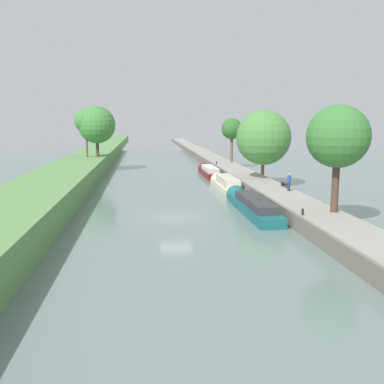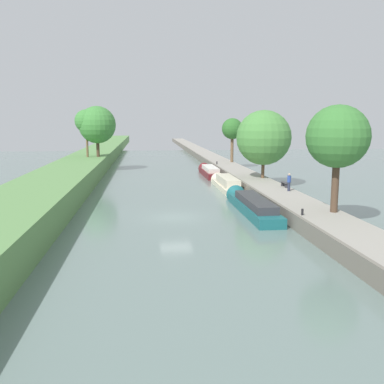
{
  "view_description": "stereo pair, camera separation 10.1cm",
  "coord_description": "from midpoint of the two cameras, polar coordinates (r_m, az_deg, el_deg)",
  "views": [
    {
      "loc": [
        -2.44,
        -33.35,
        7.52
      ],
      "look_at": [
        1.94,
        6.14,
        1.0
      ],
      "focal_mm": 40.46,
      "sensor_mm": 36.0,
      "label": 1
    },
    {
      "loc": [
        -2.34,
        -33.36,
        7.52
      ],
      "look_at": [
        1.94,
        6.14,
        1.0
      ],
      "focal_mm": 40.46,
      "sensor_mm": 36.0,
      "label": 2
    }
  ],
  "objects": [
    {
      "name": "narrowboat_teal",
      "position": [
        36.81,
        7.72,
        -1.66
      ],
      "size": [
        1.98,
        12.7,
        1.92
      ],
      "color": "#195B60",
      "rests_on": "ground_plane"
    },
    {
      "name": "mooring_bollard_near",
      "position": [
        30.97,
        14.29,
        -2.56
      ],
      "size": [
        0.16,
        0.16,
        0.45
      ],
      "color": "black",
      "rests_on": "right_towpath"
    },
    {
      "name": "tree_rightbank_midnear",
      "position": [
        49.88,
        9.35,
        7.08
      ],
      "size": [
        6.2,
        6.2,
        7.7
      ],
      "color": "brown",
      "rests_on": "right_towpath"
    },
    {
      "name": "ground_plane",
      "position": [
        34.27,
        -2.18,
        -3.36
      ],
      "size": [
        160.0,
        160.0,
        0.0
      ],
      "primitive_type": "plane",
      "color": "slate"
    },
    {
      "name": "tree_leftbank_downstream",
      "position": [
        66.15,
        -13.87,
        9.05
      ],
      "size": [
        3.38,
        3.38,
        6.99
      ],
      "color": "brown",
      "rests_on": "left_grassy_bank"
    },
    {
      "name": "narrowboat_maroon",
      "position": [
        60.89,
        2.18,
        2.75
      ],
      "size": [
        1.84,
        10.86,
        1.83
      ],
      "color": "maroon",
      "rests_on": "ground_plane"
    },
    {
      "name": "tree_rightbank_midfar",
      "position": [
        69.08,
        5.23,
        8.25
      ],
      "size": [
        3.3,
        3.3,
        6.93
      ],
      "color": "brown",
      "rests_on": "right_towpath"
    },
    {
      "name": "right_towpath",
      "position": [
        36.25,
        13.76,
        -2.05
      ],
      "size": [
        3.69,
        260.0,
        1.08
      ],
      "color": "gray",
      "rests_on": "ground_plane"
    },
    {
      "name": "person_walking",
      "position": [
        41.25,
        12.59,
        1.33
      ],
      "size": [
        0.34,
        0.34,
        1.66
      ],
      "color": "#282D42",
      "rests_on": "right_towpath"
    },
    {
      "name": "park_bench",
      "position": [
        43.75,
        12.08,
        1.1
      ],
      "size": [
        0.44,
        1.5,
        0.47
      ],
      "color": "#333338",
      "rests_on": "right_towpath"
    },
    {
      "name": "left_grassy_bank",
      "position": [
        35.1,
        -20.88,
        -1.8
      ],
      "size": [
        6.27,
        260.0,
        2.25
      ],
      "color": "#5B894C",
      "rests_on": "ground_plane"
    },
    {
      "name": "tree_rightbank_near",
      "position": [
        32.08,
        18.6,
        6.88
      ],
      "size": [
        4.42,
        4.42,
        7.6
      ],
      "color": "#4C3828",
      "rests_on": "right_towpath"
    },
    {
      "name": "tree_leftbank_upstream",
      "position": [
        66.33,
        -12.5,
        8.64
      ],
      "size": [
        5.5,
        5.5,
        7.5
      ],
      "color": "#4C3828",
      "rests_on": "left_grassy_bank"
    },
    {
      "name": "narrowboat_cream",
      "position": [
        48.94,
        4.39,
        1.14
      ],
      "size": [
        1.87,
        10.78,
        2.07
      ],
      "color": "beige",
      "rests_on": "ground_plane"
    },
    {
      "name": "mooring_bollard_far",
      "position": [
        65.61,
        3.2,
        3.87
      ],
      "size": [
        0.16,
        0.16,
        0.45
      ],
      "color": "black",
      "rests_on": "right_towpath"
    },
    {
      "name": "stone_quay",
      "position": [
        35.62,
        10.79,
        -2.11
      ],
      "size": [
        0.25,
        260.0,
        1.13
      ],
      "color": "#6B665B",
      "rests_on": "ground_plane"
    }
  ]
}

